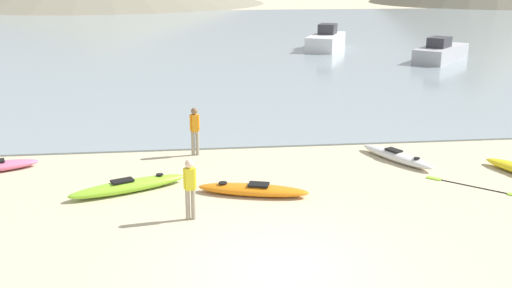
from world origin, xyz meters
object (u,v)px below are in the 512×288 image
person_near_foreground (190,185)px  moored_boat_0 (441,52)px  person_near_waterline (195,128)px  moored_boat_1 (326,40)px  kayak_on_sand_1 (253,190)px  loose_paddle (473,186)px  kayak_on_sand_4 (129,186)px  kayak_on_sand_2 (397,156)px

person_near_foreground → moored_boat_0: (16.98, 24.49, -0.28)m
person_near_waterline → moored_boat_1: bearing=68.0°
kayak_on_sand_1 → person_near_waterline: size_ratio=1.95×
person_near_waterline → loose_paddle: size_ratio=0.76×
person_near_foreground → loose_paddle: size_ratio=0.73×
moored_boat_0 → loose_paddle: moored_boat_0 is taller
person_near_waterline → moored_boat_1: size_ratio=0.28×
kayak_on_sand_4 → moored_boat_1: size_ratio=0.58×
kayak_on_sand_4 → moored_boat_0: size_ratio=0.61×
person_near_foreground → kayak_on_sand_2: bearing=30.5°
loose_paddle → person_near_foreground: bearing=-170.4°
kayak_on_sand_1 → moored_boat_1: (8.92, 29.73, 0.56)m
kayak_on_sand_1 → moored_boat_0: moored_boat_0 is taller
kayak_on_sand_1 → kayak_on_sand_4: size_ratio=0.95×
moored_boat_0 → kayak_on_sand_4: bearing=-129.9°
kayak_on_sand_1 → loose_paddle: 6.39m
kayak_on_sand_2 → loose_paddle: kayak_on_sand_2 is taller
loose_paddle → kayak_on_sand_1: bearing=178.9°
kayak_on_sand_2 → moored_boat_1: bearing=81.8°
person_near_waterline → kayak_on_sand_1: bearing=-68.6°
kayak_on_sand_1 → loose_paddle: (6.38, -0.12, -0.13)m
person_near_foreground → moored_boat_1: (10.66, 31.21, -0.19)m
kayak_on_sand_1 → loose_paddle: size_ratio=1.48×
kayak_on_sand_1 → loose_paddle: kayak_on_sand_1 is taller
person_near_waterline → moored_boat_0: 25.43m
person_near_waterline → moored_boat_1: (10.45, 25.83, -0.22)m
person_near_waterline → person_near_foreground: bearing=-92.3°
kayak_on_sand_2 → moored_boat_0: (10.24, 20.52, 0.47)m
person_near_waterline → moored_boat_0: moored_boat_0 is taller
moored_boat_0 → loose_paddle: 24.77m
person_near_foreground → moored_boat_1: size_ratio=0.27×
moored_boat_0 → loose_paddle: bearing=-111.0°
person_near_foreground → moored_boat_0: size_ratio=0.29×
kayak_on_sand_4 → person_near_foreground: person_near_foreground is taller
kayak_on_sand_4 → moored_boat_1: bearing=66.9°
kayak_on_sand_4 → person_near_foreground: 2.83m
kayak_on_sand_4 → loose_paddle: (9.85, -0.76, -0.16)m
kayak_on_sand_4 → person_near_foreground: (1.72, -2.13, 0.73)m
moored_boat_1 → person_near_waterline: bearing=-112.0°
kayak_on_sand_1 → person_near_foreground: size_ratio=2.03×
person_near_foreground → loose_paddle: 8.29m
moored_boat_0 → kayak_on_sand_1: bearing=-123.5°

